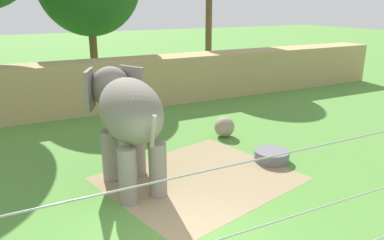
% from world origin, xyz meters
% --- Properties ---
extents(dirt_patch, '(5.89, 5.41, 0.01)m').
position_xyz_m(dirt_patch, '(1.96, 2.56, 0.00)').
color(dirt_patch, '#937F5B').
rests_on(dirt_patch, ground).
extents(embankment_wall, '(36.00, 1.80, 2.29)m').
position_xyz_m(embankment_wall, '(0.00, 11.17, 1.15)').
color(embankment_wall, tan).
rests_on(embankment_wall, ground).
extents(elephant, '(1.75, 4.16, 3.08)m').
position_xyz_m(elephant, '(0.12, 3.23, 2.04)').
color(elephant, gray).
rests_on(elephant, ground).
extents(enrichment_ball, '(0.76, 0.76, 0.76)m').
position_xyz_m(enrichment_ball, '(4.50, 5.29, 0.38)').
color(enrichment_ball, gray).
rests_on(enrichment_ball, ground).
extents(water_tub, '(1.10, 1.10, 0.35)m').
position_xyz_m(water_tub, '(4.62, 2.62, 0.18)').
color(water_tub, slate).
rests_on(water_tub, ground).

